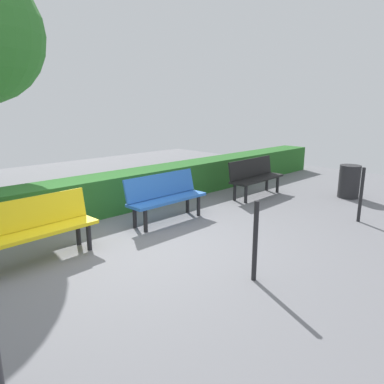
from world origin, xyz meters
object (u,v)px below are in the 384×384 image
(bench_blue, at_px, (165,195))
(trash_bin, at_px, (349,181))
(bench_yellow, at_px, (35,226))
(bench_black, at_px, (255,175))

(bench_blue, distance_m, trash_bin, 4.41)
(bench_yellow, bearing_deg, bench_blue, 179.05)
(bench_black, height_order, bench_blue, bench_black)
(trash_bin, bearing_deg, bench_blue, -22.02)
(bench_blue, bearing_deg, trash_bin, 157.37)
(bench_black, xyz_separation_m, bench_blue, (2.67, -0.05, -0.00))
(bench_black, distance_m, bench_yellow, 5.04)
(bench_black, xyz_separation_m, trash_bin, (-1.41, 1.60, -0.11))
(bench_yellow, bearing_deg, trash_bin, 163.60)
(bench_blue, height_order, bench_yellow, bench_yellow)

